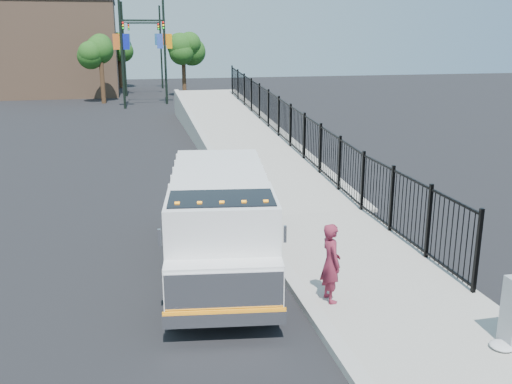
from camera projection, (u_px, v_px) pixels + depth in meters
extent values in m
plane|color=black|center=(285.00, 275.00, 13.19)|extent=(120.00, 120.00, 0.00)
cube|color=#9E998E|center=(402.00, 302.00, 11.71)|extent=(3.55, 12.00, 0.12)
cube|color=#ADAAA3|center=(313.00, 311.00, 11.29)|extent=(0.30, 12.00, 0.16)
cube|color=#9E998E|center=(241.00, 144.00, 28.67)|extent=(3.95, 24.06, 3.19)
cube|color=black|center=(290.00, 139.00, 24.98)|extent=(0.10, 28.00, 1.80)
cube|color=black|center=(220.00, 245.00, 13.65)|extent=(1.78, 6.30, 0.20)
cube|color=white|center=(222.00, 240.00, 11.38)|extent=(2.41, 2.30, 1.83)
cube|color=white|center=(224.00, 285.00, 10.40)|extent=(2.22, 0.94, 0.92)
cube|color=silver|center=(224.00, 293.00, 10.08)|extent=(2.10, 0.37, 0.78)
cube|color=silver|center=(225.00, 318.00, 10.13)|extent=(2.20, 0.47, 0.26)
cube|color=orange|center=(225.00, 311.00, 10.09)|extent=(2.18, 0.35, 0.05)
cube|color=black|center=(222.00, 217.00, 11.01)|extent=(2.16, 1.46, 0.78)
cube|color=white|center=(219.00, 195.00, 14.55)|extent=(2.72, 4.12, 1.56)
cube|color=silver|center=(159.00, 238.00, 10.30)|extent=(0.06, 0.06, 0.32)
cube|color=silver|center=(285.00, 234.00, 10.48)|extent=(0.06, 0.06, 0.32)
cube|color=orange|center=(177.00, 204.00, 10.54)|extent=(0.10, 0.09, 0.05)
cube|color=orange|center=(200.00, 203.00, 10.57)|extent=(0.10, 0.09, 0.05)
cube|color=orange|center=(222.00, 203.00, 10.60)|extent=(0.10, 0.09, 0.05)
cube|color=orange|center=(244.00, 202.00, 10.63)|extent=(0.10, 0.09, 0.05)
cube|color=orange|center=(266.00, 202.00, 10.67)|extent=(0.10, 0.09, 0.05)
cylinder|color=black|center=(173.00, 300.00, 10.95)|extent=(0.42, 0.95, 0.92)
cylinder|color=black|center=(273.00, 296.00, 11.10)|extent=(0.42, 0.95, 0.92)
cylinder|color=black|center=(183.00, 224.00, 15.26)|extent=(0.42, 0.95, 0.92)
cylinder|color=black|center=(255.00, 222.00, 15.41)|extent=(0.42, 0.95, 0.92)
cylinder|color=black|center=(185.00, 213.00, 16.22)|extent=(0.42, 0.95, 0.92)
cylinder|color=black|center=(252.00, 211.00, 16.38)|extent=(0.42, 0.95, 0.92)
imported|color=maroon|center=(331.00, 263.00, 11.46)|extent=(0.43, 0.63, 1.65)
ellipsoid|color=silver|center=(502.00, 346.00, 9.87)|extent=(0.42, 0.42, 0.11)
cylinder|color=black|center=(122.00, 53.00, 41.09)|extent=(0.18, 0.18, 8.00)
cube|color=black|center=(143.00, 20.00, 40.81)|extent=(3.20, 0.08, 0.08)
cube|color=black|center=(163.00, 25.00, 41.21)|extent=(0.18, 0.22, 0.60)
cube|color=#0D198E|center=(126.00, 42.00, 40.94)|extent=(0.45, 0.04, 1.10)
cube|color=#C3531A|center=(116.00, 42.00, 40.80)|extent=(0.45, 0.04, 1.10)
cylinder|color=black|center=(165.00, 52.00, 43.90)|extent=(0.18, 0.18, 8.00)
cube|color=black|center=(142.00, 21.00, 42.94)|extent=(3.20, 0.08, 0.08)
cube|color=black|center=(123.00, 25.00, 42.73)|extent=(0.18, 0.22, 0.60)
cube|color=orange|center=(169.00, 41.00, 43.76)|extent=(0.45, 0.04, 1.10)
cube|color=#2844A5|center=(160.00, 41.00, 43.61)|extent=(0.45, 0.04, 1.10)
cylinder|color=black|center=(124.00, 50.00, 49.49)|extent=(0.18, 0.18, 8.00)
cube|color=black|center=(141.00, 22.00, 49.21)|extent=(3.20, 0.08, 0.08)
cube|color=black|center=(158.00, 26.00, 49.61)|extent=(0.18, 0.22, 0.60)
cube|color=navy|center=(127.00, 40.00, 49.35)|extent=(0.45, 0.04, 1.10)
cube|color=orange|center=(119.00, 40.00, 49.20)|extent=(0.45, 0.04, 1.10)
cylinder|color=black|center=(161.00, 48.00, 56.55)|extent=(0.18, 0.18, 8.00)
cube|color=black|center=(143.00, 23.00, 55.59)|extent=(3.20, 0.08, 0.08)
cube|color=black|center=(129.00, 27.00, 55.38)|extent=(0.18, 0.22, 0.60)
cube|color=#DD531E|center=(164.00, 39.00, 56.41)|extent=(0.45, 0.04, 1.10)
cube|color=#225889|center=(157.00, 39.00, 56.26)|extent=(0.45, 0.04, 1.10)
cylinder|color=#382314|center=(103.00, 83.00, 44.95)|extent=(0.36, 0.36, 3.20)
sphere|color=#194714|center=(100.00, 52.00, 44.31)|extent=(2.26, 2.26, 2.26)
cylinder|color=#382314|center=(184.00, 78.00, 49.90)|extent=(0.36, 0.36, 3.20)
sphere|color=#194714|center=(183.00, 50.00, 49.25)|extent=(2.23, 2.23, 2.23)
cylinder|color=#382314|center=(120.00, 72.00, 57.96)|extent=(0.36, 0.36, 3.20)
sphere|color=#194714|center=(119.00, 47.00, 57.31)|extent=(2.51, 2.51, 2.51)
cube|color=#8C664C|center=(60.00, 49.00, 51.54)|extent=(10.00, 10.00, 8.00)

